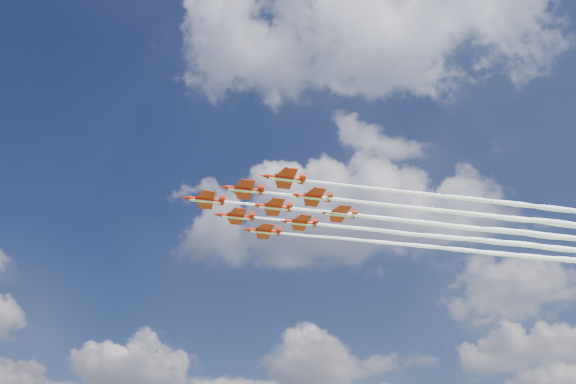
{
  "coord_description": "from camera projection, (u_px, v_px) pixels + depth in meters",
  "views": [
    {
      "loc": [
        45.6,
        -135.66,
        4.0
      ],
      "look_at": [
        10.28,
        -4.78,
        83.85
      ],
      "focal_mm": 35.0,
      "sensor_mm": 36.0,
      "label": 1
    }
  ],
  "objects": [
    {
      "name": "jet_row3_centre",
      "position": [
        440.0,
        224.0,
        165.76
      ],
      "size": [
        97.16,
        52.62,
        2.97
      ],
      "rotation": [
        0.0,
        0.0,
        0.48
      ],
      "color": "#AF1809"
    },
    {
      "name": "jet_tail",
      "position": [
        499.0,
        230.0,
        169.21
      ],
      "size": [
        97.16,
        52.62,
        2.97
      ],
      "rotation": [
        0.0,
        0.0,
        0.48
      ],
      "color": "#AF1809"
    },
    {
      "name": "jet_row4_starb",
      "position": [
        458.0,
        238.0,
        174.03
      ],
      "size": [
        97.16,
        52.62,
        2.97
      ],
      "rotation": [
        0.0,
        0.0,
        0.48
      ],
      "color": "#AF1809"
    },
    {
      "name": "jet_lead",
      "position": [
        379.0,
        218.0,
        162.31
      ],
      "size": [
        97.16,
        52.62,
        2.97
      ],
      "rotation": [
        0.0,
        0.0,
        0.48
      ],
      "color": "#AF1809"
    },
    {
      "name": "jet_row3_starb",
      "position": [
        419.0,
        246.0,
        178.84
      ],
      "size": [
        97.16,
        52.62,
        2.97
      ],
      "rotation": [
        0.0,
        0.0,
        0.48
      ],
      "color": "#AF1809"
    },
    {
      "name": "jet_row3_port",
      "position": [
        465.0,
        199.0,
        152.68
      ],
      "size": [
        97.16,
        52.62,
        2.97
      ],
      "rotation": [
        0.0,
        0.0,
        0.48
      ],
      "color": "#AF1809"
    },
    {
      "name": "jet_row2_starb",
      "position": [
        400.0,
        233.0,
        170.57
      ],
      "size": [
        97.16,
        52.62,
        2.97
      ],
      "rotation": [
        0.0,
        0.0,
        0.48
      ],
      "color": "#AF1809"
    },
    {
      "name": "jet_row2_port",
      "position": [
        421.0,
        209.0,
        157.49
      ],
      "size": [
        97.16,
        52.62,
        2.97
      ],
      "rotation": [
        0.0,
        0.0,
        0.48
      ],
      "color": "#AF1809"
    },
    {
      "name": "jet_row4_port",
      "position": [
        483.0,
        215.0,
        160.95
      ],
      "size": [
        97.16,
        52.62,
        2.97
      ],
      "rotation": [
        0.0,
        0.0,
        0.48
      ],
      "color": "#AF1809"
    }
  ]
}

